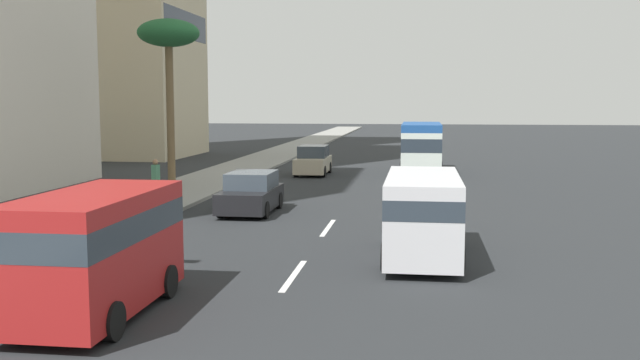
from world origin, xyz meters
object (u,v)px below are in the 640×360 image
(van_fourth, at_px, (96,246))
(pedestrian_mid_block, at_px, (156,178))
(van_second, at_px, (423,211))
(palm_tree, at_px, (169,39))
(car_third, at_px, (251,193))
(minibus_lead, at_px, (421,146))
(car_fifth, at_px, (313,161))

(van_fourth, xyz_separation_m, pedestrian_mid_block, (14.78, 4.37, -0.29))
(van_second, bearing_deg, pedestrian_mid_block, 51.51)
(van_second, distance_m, palm_tree, 20.39)
(pedestrian_mid_block, xyz_separation_m, palm_tree, (6.36, 1.59, 6.19))
(van_fourth, bearing_deg, pedestrian_mid_block, -163.53)
(car_third, bearing_deg, van_second, 41.93)
(palm_tree, bearing_deg, pedestrian_mid_block, -165.99)
(minibus_lead, distance_m, car_third, 17.75)
(van_second, distance_m, van_fourth, 8.94)
(van_fourth, distance_m, pedestrian_mid_block, 15.42)
(pedestrian_mid_block, bearing_deg, minibus_lead, -22.78)
(minibus_lead, bearing_deg, car_third, 158.42)
(van_second, height_order, car_third, van_second)
(van_fourth, bearing_deg, car_fifth, 179.48)
(van_second, xyz_separation_m, van_fourth, (-6.15, 6.49, 0.10))
(car_fifth, xyz_separation_m, pedestrian_mid_block, (-13.04, 4.62, 0.33))
(car_third, xyz_separation_m, pedestrian_mid_block, (1.38, 4.34, 0.38))
(car_third, relative_size, palm_tree, 0.51)
(palm_tree, bearing_deg, car_fifth, -42.90)
(van_fourth, distance_m, car_fifth, 27.83)
(car_fifth, bearing_deg, van_second, 16.04)
(car_third, xyz_separation_m, palm_tree, (7.74, 5.93, 6.58))
(minibus_lead, relative_size, van_second, 1.29)
(car_third, distance_m, van_fourth, 13.42)
(van_fourth, height_order, car_fifth, van_fourth)
(van_second, distance_m, car_third, 9.77)
(van_second, bearing_deg, van_fourth, 133.47)
(minibus_lead, xyz_separation_m, van_second, (-23.74, 0.01, -0.31))
(van_second, relative_size, van_fourth, 1.12)
(minibus_lead, xyz_separation_m, car_third, (-16.49, 6.52, -0.88))
(pedestrian_mid_block, bearing_deg, van_second, -115.56)
(van_second, xyz_separation_m, pedestrian_mid_block, (8.63, 10.86, -0.19))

